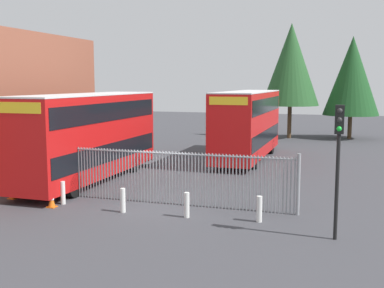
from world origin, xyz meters
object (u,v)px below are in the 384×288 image
object	(u,v)px
double_decker_bus_behind_fence_left	(248,122)
bollard_near_right	(187,205)
double_decker_bus_near_gate	(89,134)
bollard_center_front	(123,200)
bollard_far_right	(259,209)
traffic_cone_by_gate	(13,192)
traffic_cone_mid_forecourt	(52,200)
traffic_light_kerbside	(338,147)
bollard_near_left	(63,193)

from	to	relation	value
double_decker_bus_behind_fence_left	bollard_near_right	world-z (taller)	double_decker_bus_behind_fence_left
double_decker_bus_near_gate	double_decker_bus_behind_fence_left	size ratio (longest dim) A/B	1.00
bollard_center_front	bollard_far_right	world-z (taller)	same
double_decker_bus_behind_fence_left	bollard_center_front	xyz separation A→B (m)	(-2.03, -14.11, -1.95)
bollard_center_front	traffic_cone_by_gate	distance (m)	5.53
bollard_near_right	traffic_cone_by_gate	distance (m)	8.09
double_decker_bus_near_gate	bollard_near_right	bearing A→B (deg)	-35.10
traffic_cone_mid_forecourt	traffic_light_kerbside	bearing A→B (deg)	-3.21
traffic_cone_by_gate	traffic_light_kerbside	size ratio (longest dim) A/B	0.14
bollard_near_left	traffic_cone_mid_forecourt	bearing A→B (deg)	-102.56
double_decker_bus_near_gate	bollard_near_right	xyz separation A→B (m)	(6.79, -4.77, -1.95)
double_decker_bus_behind_fence_left	double_decker_bus_near_gate	bearing A→B (deg)	-124.06
double_decker_bus_near_gate	bollard_near_right	size ratio (longest dim) A/B	11.38
traffic_cone_mid_forecourt	traffic_light_kerbside	size ratio (longest dim) A/B	0.14
bollard_near_left	bollard_near_right	bearing A→B (deg)	-3.13
bollard_center_front	double_decker_bus_near_gate	bearing A→B (deg)	130.95
traffic_cone_mid_forecourt	traffic_cone_by_gate	bearing A→B (deg)	163.53
bollard_far_right	traffic_cone_mid_forecourt	distance (m)	8.31
double_decker_bus_behind_fence_left	traffic_cone_mid_forecourt	bearing A→B (deg)	-109.56
bollard_center_front	bollard_near_left	bearing A→B (deg)	172.41
bollard_near_right	double_decker_bus_behind_fence_left	bearing A→B (deg)	92.19
double_decker_bus_near_gate	traffic_cone_by_gate	bearing A→B (deg)	-106.46
traffic_cone_by_gate	bollard_near_right	bearing A→B (deg)	-2.99
bollard_near_left	bollard_near_right	world-z (taller)	same
bollard_center_front	traffic_light_kerbside	size ratio (longest dim) A/B	0.22
traffic_cone_mid_forecourt	traffic_light_kerbside	distance (m)	11.28
traffic_cone_by_gate	traffic_cone_mid_forecourt	distance (m)	2.55
bollard_near_right	bollard_far_right	size ratio (longest dim) A/B	1.00
bollard_near_left	bollard_far_right	distance (m)	8.15
bollard_near_left	traffic_light_kerbside	world-z (taller)	traffic_light_kerbside
bollard_near_right	traffic_light_kerbside	bearing A→B (deg)	-9.79
double_decker_bus_near_gate	bollard_near_left	distance (m)	5.05
double_decker_bus_near_gate	traffic_light_kerbside	xyz separation A→B (m)	(12.10, -5.69, 0.56)
bollard_near_left	traffic_light_kerbside	bearing A→B (deg)	-6.42
bollard_near_right	traffic_cone_by_gate	size ratio (longest dim) A/B	1.61
traffic_cone_mid_forecourt	bollard_far_right	bearing A→B (deg)	3.85
double_decker_bus_behind_fence_left	bollard_far_right	world-z (taller)	double_decker_bus_behind_fence_left
double_decker_bus_near_gate	traffic_cone_mid_forecourt	bearing A→B (deg)	-77.07
double_decker_bus_behind_fence_left	bollard_near_right	xyz separation A→B (m)	(0.54, -14.02, -1.95)
double_decker_bus_behind_fence_left	bollard_near_left	xyz separation A→B (m)	(-4.95, -13.72, -1.95)
bollard_near_left	traffic_cone_mid_forecourt	distance (m)	0.64
double_decker_bus_behind_fence_left	traffic_cone_mid_forecourt	distance (m)	15.35
bollard_near_left	traffic_light_kerbside	xyz separation A→B (m)	(10.80, -1.22, 2.51)
bollard_far_right	traffic_light_kerbside	xyz separation A→B (m)	(2.65, -1.17, 2.51)
double_decker_bus_near_gate	traffic_cone_mid_forecourt	world-z (taller)	double_decker_bus_near_gate
traffic_cone_mid_forecourt	traffic_light_kerbside	world-z (taller)	traffic_light_kerbside
double_decker_bus_near_gate	bollard_far_right	bearing A→B (deg)	-25.53
bollard_near_left	bollard_center_front	bearing A→B (deg)	-7.59
double_decker_bus_behind_fence_left	bollard_center_front	size ratio (longest dim) A/B	11.38
bollard_near_right	bollard_near_left	bearing A→B (deg)	176.87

